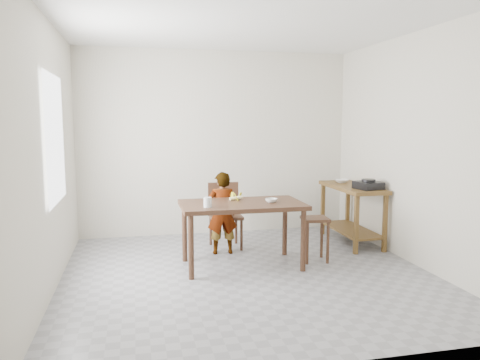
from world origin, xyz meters
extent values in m
cube|color=gray|center=(0.00, 0.00, -0.02)|extent=(4.00, 4.00, 0.04)
cube|color=white|center=(0.00, 0.00, 2.72)|extent=(4.00, 4.00, 0.04)
cube|color=beige|center=(0.00, 2.02, 1.35)|extent=(4.00, 0.04, 2.70)
cube|color=beige|center=(0.00, -2.02, 1.35)|extent=(4.00, 0.04, 2.70)
cube|color=beige|center=(-2.02, 0.00, 1.35)|extent=(0.04, 4.00, 2.70)
cube|color=beige|center=(2.02, 0.00, 1.35)|extent=(0.04, 4.00, 2.70)
cube|color=white|center=(-1.97, 0.20, 1.50)|extent=(0.02, 1.10, 1.30)
imported|color=white|center=(-0.13, 0.86, 0.52)|extent=(0.39, 0.26, 1.05)
cylinder|color=silver|center=(-0.43, 0.10, 0.80)|extent=(0.10, 0.10, 0.11)
imported|color=silver|center=(0.33, 0.25, 0.77)|extent=(0.16, 0.16, 0.04)
imported|color=silver|center=(1.69, 1.30, 0.82)|extent=(0.23, 0.23, 0.05)
cube|color=black|center=(1.77, 0.64, 0.85)|extent=(0.35, 0.35, 0.10)
camera|label=1|loc=(-1.19, -4.85, 1.69)|focal=35.00mm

